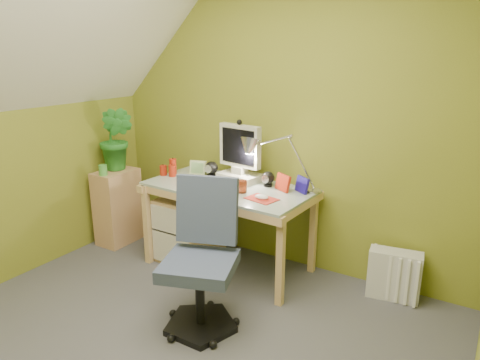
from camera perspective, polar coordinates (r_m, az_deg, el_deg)
The scene contains 19 objects.
wall_back at distance 3.55m, azimuth 5.14°, elevation 7.80°, with size 3.20×0.01×2.40m, color olive.
desk at distance 3.59m, azimuth -1.51°, elevation -6.13°, with size 1.31×0.66×0.70m, color tan, non-canonical shape.
monitor at distance 3.56m, azimuth 0.00°, elevation 3.75°, with size 0.36×0.21×0.49m, color beige, non-canonical shape.
speaker_left at distance 3.73m, azimuth -3.69°, elevation 1.46°, with size 0.11×0.11×0.13m, color black, non-canonical shape.
speaker_right at distance 3.46m, azimuth 3.64°, elevation 0.14°, with size 0.10×0.10×0.12m, color black, non-canonical shape.
keyboard at distance 3.40m, azimuth -3.98°, elevation -0.99°, with size 0.44×0.14×0.02m, color silver.
mousepad at distance 3.17m, azimuth 2.81°, elevation -2.45°, with size 0.22×0.16×0.01m, color red.
mouse at distance 3.17m, azimuth 2.81°, elevation -2.20°, with size 0.10×0.07×0.04m, color white.
amber_tumbler at distance 3.30m, azimuth 0.29°, elevation -0.86°, with size 0.07×0.07×0.09m, color maroon.
candle_cluster at distance 3.81m, azimuth -9.05°, elevation 1.63°, with size 0.17×0.15×0.13m, color #A9230E, non-canonical shape.
photo_frame_red at distance 3.36m, azimuth 5.57°, elevation -0.34°, with size 0.15×0.02×0.13m, color #B12812.
photo_frame_blue at distance 3.34m, azimuth 8.03°, elevation -0.60°, with size 0.14×0.02×0.12m, color #1E1592.
photo_frame_green at distance 3.79m, azimuth -5.47°, elevation 1.60°, with size 0.14×0.02×0.12m, color #A9BD82.
desk_lamp at distance 3.33m, azimuth 6.62°, elevation 3.98°, with size 0.59×0.25×0.63m, color silver, non-canonical shape.
side_ledge at distance 4.22m, azimuth -15.51°, elevation -3.34°, with size 0.25×0.39×0.68m, color tan.
potted_plant at distance 4.09m, azimuth -15.68°, elevation 5.16°, with size 0.32×0.25×0.57m, color #297B29.
green_cup at distance 4.00m, azimuth -17.29°, elevation 1.23°, with size 0.07×0.07×0.09m, color #52A846.
task_chair at distance 2.81m, azimuth -5.32°, elevation -10.81°, with size 0.50×0.50×0.90m, color #38435D, non-canonical shape.
radiator at distance 3.43m, azimuth 19.30°, elevation -11.49°, with size 0.36×0.15×0.36m, color silver.
Camera 1 is at (1.57, -1.54, 1.74)m, focal length 33.00 mm.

